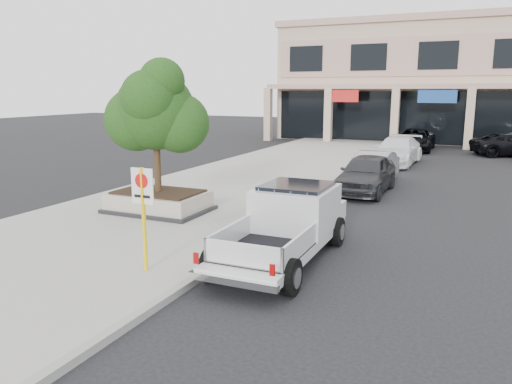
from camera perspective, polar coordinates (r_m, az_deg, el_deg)
ground at (r=11.77m, az=3.89°, el=-8.67°), size 120.00×120.00×0.00m
sidewalk at (r=19.24m, az=-5.24°, el=-0.41°), size 8.00×52.00×0.15m
curb at (r=17.68m, az=5.99°, el=-1.51°), size 0.20×52.00×0.15m
planter at (r=16.67m, az=-11.04°, el=-1.06°), size 3.20×2.20×0.68m
planter_tree at (r=16.34m, az=-10.75°, el=9.11°), size 2.90×2.55×4.00m
no_parking_sign at (r=11.03m, az=-12.77°, el=-1.47°), size 0.55×0.09×2.30m
hedge at (r=16.66m, az=3.48°, el=-0.37°), size 1.10×0.99×0.93m
pickup_truck at (r=11.94m, az=2.99°, el=-3.96°), size 2.09×5.54×1.74m
curb_car_a at (r=20.47m, az=12.47°, el=2.07°), size 1.89×4.55×1.54m
curb_car_b at (r=22.50m, az=13.08°, el=2.69°), size 1.78×4.31×1.39m
curb_car_c at (r=28.74m, az=15.81°, el=4.56°), size 2.40×5.28×1.50m
curb_car_d at (r=35.60m, az=17.62°, el=5.71°), size 2.50×5.29×1.46m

